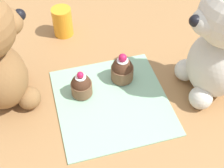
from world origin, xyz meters
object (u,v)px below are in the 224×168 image
cupcake_near_tan_bear (81,85)px  juice_glass (62,22)px  teddy_bear_cream (221,43)px  cupcake_near_cream_bear (122,70)px

cupcake_near_tan_bear → juice_glass: 0.22m
cupcake_near_tan_bear → juice_glass: size_ratio=0.83×
teddy_bear_cream → juice_glass: 0.39m
cupcake_near_cream_bear → cupcake_near_tan_bear: (0.02, -0.10, -0.00)m
teddy_bear_cream → cupcake_near_cream_bear: size_ratio=3.74×
juice_glass → cupcake_near_tan_bear: bearing=0.7°
teddy_bear_cream → cupcake_near_tan_bear: 0.29m
cupcake_near_cream_bear → cupcake_near_tan_bear: cupcake_near_cream_bear is taller
cupcake_near_cream_bear → juice_glass: cupcake_near_cream_bear is taller
teddy_bear_cream → cupcake_near_cream_bear: bearing=-111.0°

